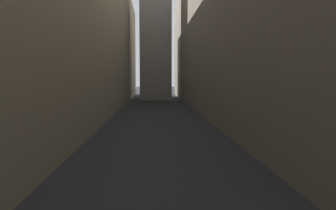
% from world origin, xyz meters
% --- Properties ---
extents(ground_plane, '(264.00, 264.00, 0.00)m').
position_xyz_m(ground_plane, '(0.00, 48.00, 0.00)').
color(ground_plane, '#232326').
extents(building_block_left, '(11.51, 108.00, 22.46)m').
position_xyz_m(building_block_left, '(-11.25, 50.00, 11.23)').
color(building_block_left, gray).
rests_on(building_block_left, ground).
extents(building_block_right, '(15.86, 108.00, 23.68)m').
position_xyz_m(building_block_right, '(13.43, 50.00, 11.84)').
color(building_block_right, '#756B5B').
rests_on(building_block_right, ground).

